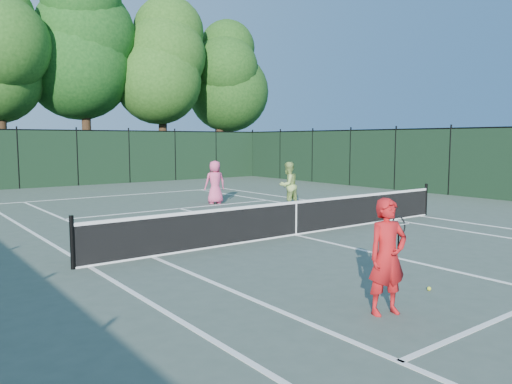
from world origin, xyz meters
TOP-DOWN VIEW (x-y plane):
  - ground at (0.00, 0.00)m, footprint 90.00×90.00m
  - sideline_doubles_left at (-5.49, 0.00)m, footprint 0.10×23.77m
  - sideline_doubles_right at (5.49, 0.00)m, footprint 0.10×23.77m
  - sideline_singles_left at (-4.12, 0.00)m, footprint 0.10×23.77m
  - sideline_singles_right at (4.12, 0.00)m, footprint 0.10×23.77m
  - baseline_far at (0.00, 11.88)m, footprint 10.97×0.10m
  - service_line_far at (0.00, 6.40)m, footprint 8.23×0.10m
  - center_service_line at (0.00, 0.00)m, footprint 0.10×12.80m
  - tennis_net at (0.00, 0.00)m, footprint 11.69×0.09m
  - fence_far at (0.00, 18.00)m, footprint 24.00×0.05m
  - tree_3 at (2.00, 22.30)m, footprint 7.00×7.00m
  - tree_4 at (7.00, 21.60)m, footprint 6.20×6.20m
  - tree_5 at (12.00, 22.10)m, footprint 5.80×5.80m
  - coach at (-2.95, -5.29)m, footprint 1.03×0.56m
  - player_pink at (1.83, 6.84)m, footprint 0.93×0.70m
  - player_green at (3.20, 4.02)m, footprint 0.89×0.72m
  - loose_ball_midcourt at (-1.48, -5.02)m, footprint 0.07×0.07m

SIDE VIEW (x-z plane):
  - ground at x=0.00m, z-range 0.00..0.00m
  - sideline_doubles_left at x=-5.49m, z-range 0.00..0.01m
  - sideline_doubles_right at x=5.49m, z-range 0.00..0.01m
  - sideline_singles_left at x=-4.12m, z-range 0.00..0.01m
  - sideline_singles_right at x=4.12m, z-range 0.00..0.01m
  - baseline_far at x=0.00m, z-range 0.00..0.01m
  - service_line_far at x=0.00m, z-range 0.00..0.01m
  - center_service_line at x=0.00m, z-range 0.00..0.01m
  - loose_ball_midcourt at x=-1.48m, z-range 0.00..0.07m
  - tennis_net at x=0.00m, z-range -0.05..1.01m
  - coach at x=-2.95m, z-range 0.00..1.69m
  - player_pink at x=1.83m, z-range 0.00..1.70m
  - player_green at x=3.20m, z-range 0.00..1.71m
  - fence_far at x=0.00m, z-range 0.00..3.00m
  - tree_5 at x=12.00m, z-range 1.59..13.82m
  - tree_4 at x=7.00m, z-range 1.66..14.63m
  - tree_3 at x=2.00m, z-range 1.78..16.23m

